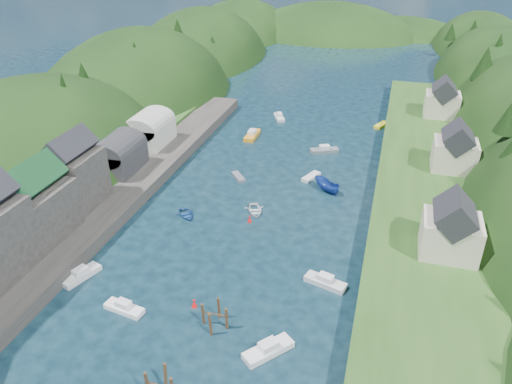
% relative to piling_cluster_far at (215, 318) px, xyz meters
% --- Properties ---
extents(ground, '(600.00, 600.00, 0.00)m').
position_rel_piling_cluster_far_xyz_m(ground, '(-2.18, 46.10, -1.17)').
color(ground, black).
rests_on(ground, ground).
extents(hillside_left, '(44.00, 245.56, 52.00)m').
position_rel_piling_cluster_far_xyz_m(hillside_left, '(-47.18, 71.10, -9.20)').
color(hillside_left, black).
rests_on(hillside_left, ground).
extents(far_hills, '(103.00, 68.00, 44.00)m').
position_rel_piling_cluster_far_xyz_m(far_hills, '(-0.97, 170.11, -11.97)').
color(far_hills, black).
rests_on(far_hills, ground).
extents(hill_trees, '(91.29, 147.83, 12.23)m').
position_rel_piling_cluster_far_xyz_m(hill_trees, '(-1.44, 60.47, 9.94)').
color(hill_trees, black).
rests_on(hill_trees, ground).
extents(quay_left, '(12.00, 110.00, 2.00)m').
position_rel_piling_cluster_far_xyz_m(quay_left, '(-26.18, 16.10, -0.17)').
color(quay_left, '#2D2B28').
rests_on(quay_left, ground).
extents(terrace_left_grass, '(12.00, 110.00, 2.50)m').
position_rel_piling_cluster_far_xyz_m(terrace_left_grass, '(-33.18, 16.10, 0.08)').
color(terrace_left_grass, '#234719').
rests_on(terrace_left_grass, ground).
extents(quayside_buildings, '(8.00, 35.84, 12.90)m').
position_rel_piling_cluster_far_xyz_m(quayside_buildings, '(-28.18, 2.49, 5.92)').
color(quayside_buildings, '#2D2B28').
rests_on(quayside_buildings, quay_left).
extents(boat_sheds, '(7.00, 21.00, 7.50)m').
position_rel_piling_cluster_far_xyz_m(boat_sheds, '(-28.18, 35.10, 4.10)').
color(boat_sheds, '#2D2D30').
rests_on(boat_sheds, quay_left).
extents(terrace_right, '(16.00, 120.00, 2.40)m').
position_rel_piling_cluster_far_xyz_m(terrace_right, '(22.82, 36.10, 0.03)').
color(terrace_right, '#234719').
rests_on(terrace_right, ground).
extents(right_bank_cottages, '(9.00, 59.24, 8.41)m').
position_rel_piling_cluster_far_xyz_m(right_bank_cottages, '(25.82, 44.44, 4.67)').
color(right_bank_cottages, beige).
rests_on(right_bank_cottages, terrace_right).
extents(piling_cluster_far, '(3.28, 3.05, 3.48)m').
position_rel_piling_cluster_far_xyz_m(piling_cluster_far, '(0.00, 0.00, 0.00)').
color(piling_cluster_far, '#382314').
rests_on(piling_cluster_far, ground).
extents(channel_buoy_near, '(0.70, 0.70, 1.10)m').
position_rel_piling_cluster_far_xyz_m(channel_buoy_near, '(-3.43, 2.29, -0.69)').
color(channel_buoy_near, red).
rests_on(channel_buoy_near, ground).
extents(channel_buoy_far, '(0.70, 0.70, 1.10)m').
position_rel_piling_cluster_far_xyz_m(channel_buoy_far, '(-2.55, 21.94, -0.69)').
color(channel_buoy_far, red).
rests_on(channel_buoy_far, ground).
extents(moored_boats, '(36.89, 86.71, 2.42)m').
position_rel_piling_cluster_far_xyz_m(moored_boats, '(-4.43, 15.38, -0.51)').
color(moored_boats, silver).
rests_on(moored_boats, ground).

